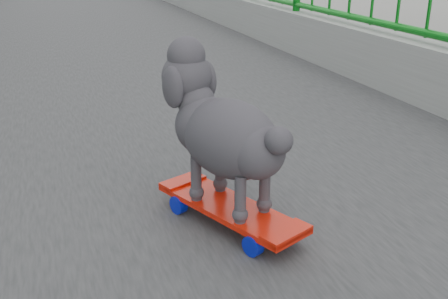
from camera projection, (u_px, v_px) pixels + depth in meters
skateboard at (230, 210)px, 1.52m from camera, size 0.33×0.51×0.07m
poodle at (223, 129)px, 1.45m from camera, size 0.32×0.47×0.42m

